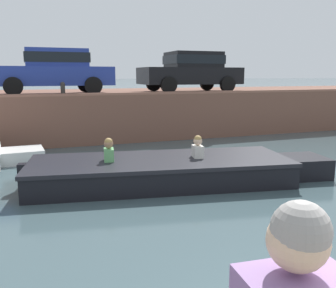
{
  "coord_description": "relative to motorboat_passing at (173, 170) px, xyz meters",
  "views": [
    {
      "loc": [
        -2.33,
        -1.54,
        2.31
      ],
      "look_at": [
        -0.38,
        3.74,
        1.27
      ],
      "focal_mm": 40.0,
      "sensor_mm": 36.0,
      "label": 1
    }
  ],
  "objects": [
    {
      "name": "ground_plane",
      "position": [
        -0.47,
        -0.43,
        -0.28
      ],
      "size": [
        400.0,
        400.0,
        0.0
      ],
      "primitive_type": "plane",
      "color": "#3D5156"
    },
    {
      "name": "far_quay_wall",
      "position": [
        -0.47,
        7.92,
        0.55
      ],
      "size": [
        60.0,
        6.0,
        1.64
      ],
      "primitive_type": "cube",
      "color": "brown",
      "rests_on": "ground"
    },
    {
      "name": "far_wall_coping",
      "position": [
        -0.47,
        5.04,
        1.41
      ],
      "size": [
        60.0,
        0.24,
        0.08
      ],
      "primitive_type": "cube",
      "color": "#925F4C",
      "rests_on": "far_quay_wall"
    },
    {
      "name": "motorboat_passing",
      "position": [
        0.0,
        0.0,
        0.0
      ],
      "size": [
        6.71,
        2.85,
        1.03
      ],
      "color": "black",
      "rests_on": "ground"
    },
    {
      "name": "car_left_inner_blue",
      "position": [
        -1.94,
        6.5,
        2.21
      ],
      "size": [
        4.1,
        1.93,
        1.54
      ],
      "color": "#233893",
      "rests_on": "far_quay_wall"
    },
    {
      "name": "car_centre_black",
      "position": [
        3.26,
        6.5,
        2.21
      ],
      "size": [
        3.91,
        2.02,
        1.54
      ],
      "color": "black",
      "rests_on": "far_quay_wall"
    },
    {
      "name": "mooring_bollard_mid",
      "position": [
        -1.78,
        5.17,
        1.61
      ],
      "size": [
        0.15,
        0.15,
        0.45
      ],
      "color": "#2D2B28",
      "rests_on": "far_quay_wall"
    }
  ]
}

